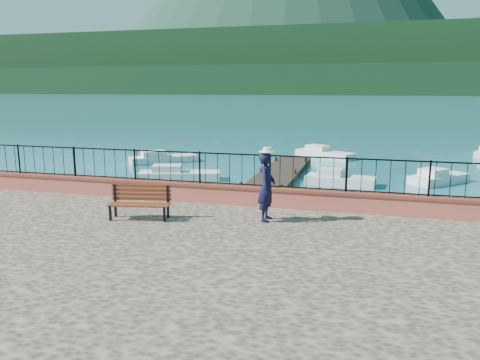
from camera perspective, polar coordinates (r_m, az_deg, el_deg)
The scene contains 14 objects.
ground at distance 10.96m, azimuth 1.04°, elevation -14.10°, with size 2000.00×2000.00×0.00m, color #19596B.
parapet at distance 13.90m, azimuth 4.84°, elevation -2.12°, with size 28.00×0.46×0.58m, color #BA4F43.
railing at distance 13.74m, azimuth 4.90°, elevation 0.99°, with size 27.00×0.05×0.95m, color black.
dock at distance 22.52m, azimuth 3.67°, elevation -0.41°, with size 2.00×16.00×0.30m, color #2D231C.
far_forest at distance 309.64m, azimuth 15.23°, elevation 11.67°, with size 900.00×60.00×18.00m, color black.
foothills at distance 370.02m, azimuth 15.41°, elevation 13.55°, with size 900.00×120.00×44.00m, color black.
park_bench at distance 12.88m, azimuth -12.11°, elevation -3.46°, with size 1.70×0.81×0.90m.
person at distance 12.32m, azimuth 3.27°, elevation -0.82°, with size 0.67×0.44×1.84m, color black.
hat at distance 12.16m, azimuth 3.32°, elevation 3.71°, with size 0.44×0.44×0.12m, color white.
boat_0 at distance 24.24m, azimuth -7.40°, elevation 0.96°, with size 4.13×1.30×0.80m, color silver.
boat_1 at distance 23.34m, azimuth 12.17°, elevation 0.40°, with size 3.30×1.30×0.80m, color silver.
boat_2 at distance 25.26m, azimuth 23.11°, elevation 0.56°, with size 3.23×1.30×0.80m, color silver.
boat_3 at distance 30.00m, azimuth -9.31°, elevation 2.88°, with size 4.18×1.30×0.80m, color silver.
boat_4 at distance 32.35m, azimuth 10.33°, elevation 3.44°, with size 4.17×1.30×0.80m, color silver.
Camera 1 is at (2.44, -9.60, 4.69)m, focal length 35.00 mm.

